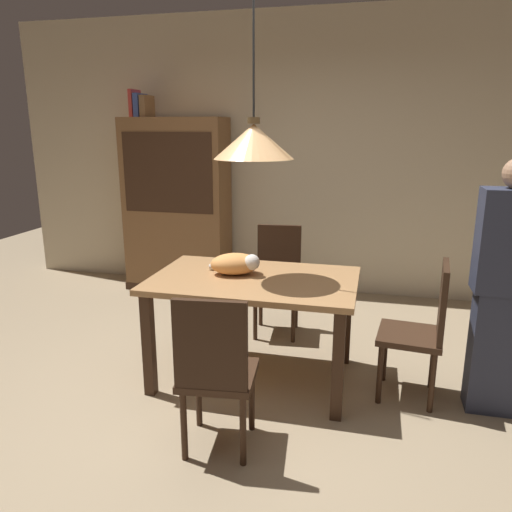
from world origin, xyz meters
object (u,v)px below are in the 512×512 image
Objects in this scene: cat_sleeping at (236,264)px; book_red_tall at (135,104)px; chair_far_back at (278,275)px; pendant_lamp at (254,141)px; person_standing at (503,291)px; book_blue_wide at (140,105)px; hutch_bookcase at (177,209)px; chair_right_side at (423,326)px; dining_table at (254,292)px; chair_near_front at (215,368)px; book_brown_thick at (147,106)px.

book_red_tall reaches higher than cat_sleeping.
pendant_lamp reaches higher than chair_far_back.
person_standing is (1.56, -0.04, -0.87)m from pendant_lamp.
cat_sleeping is 2.60m from book_blue_wide.
hutch_bookcase is at bearing 123.69° from cat_sleeping.
pendant_lamp reaches higher than chair_right_side.
dining_table is 5.00× the size of book_red_tall.
chair_near_front is 1.45m from pendant_lamp.
chair_far_back is at bearing -30.15° from book_brown_thick.
pendant_lamp is 0.70× the size of hutch_bookcase.
person_standing is at bearing -1.51° from dining_table.
chair_near_front is at bearing -59.05° from book_brown_thick.
book_brown_thick is (-1.46, 1.76, 1.13)m from cat_sleeping.
hutch_bookcase is at bearing 116.16° from chair_near_front.
book_brown_thick is 3.84m from person_standing.
cat_sleeping is 1.45× the size of book_red_tall.
person_standing is (0.43, -0.03, 0.28)m from chair_right_side.
chair_far_back is 0.72× the size of pendant_lamp.
chair_far_back is 1.45m from pendant_lamp.
book_brown_thick is at bearing 149.74° from person_standing.
book_red_tall is at bearing 147.70° from chair_right_side.
chair_near_front is 1.42m from chair_right_side.
book_blue_wide is (-1.67, 1.80, 0.31)m from pendant_lamp.
pendant_lamp is at bearing 86.42° from dining_table.
chair_far_back is 1.44m from chair_right_side.
dining_table is 2.84m from book_red_tall.
hutch_bookcase is (-2.44, 1.81, 0.38)m from chair_right_side.
book_blue_wide is at bearing 132.89° from pendant_lamp.
chair_right_side is 3.88× the size of book_brown_thick.
hutch_bookcase is 6.61× the size of book_red_tall.
hutch_bookcase is 1.14m from book_blue_wide.
hutch_bookcase is at bearing 143.39° from chair_right_side.
cat_sleeping is at bearing -98.91° from chair_far_back.
pendant_lamp is (-0.01, 0.88, 1.15)m from chair_near_front.
book_brown_thick is (0.14, 0.00, -0.03)m from book_red_tall.
chair_right_side is 0.59× the size of person_standing.
chair_far_back is at bearing 149.62° from person_standing.
cat_sleeping is at bearing -56.31° from hutch_bookcase.
chair_far_back is at bearing -35.37° from hutch_bookcase.
book_red_tall reaches higher than chair_far_back.
chair_right_side is 1.61m from pendant_lamp.
book_brown_thick is at bearing 131.58° from pendant_lamp.
chair_far_back is 0.90m from cat_sleeping.
chair_far_back reaches higher than cat_sleeping.
hutch_bookcase is at bearing -0.23° from book_blue_wide.
person_standing is (2.87, -1.84, -0.09)m from hutch_bookcase.
book_brown_thick reaches higher than chair_far_back.
cat_sleeping is at bearing 161.43° from dining_table.
chair_far_back is (-0.02, 1.76, 0.00)m from chair_near_front.
book_blue_wide is at bearing 131.19° from cat_sleeping.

